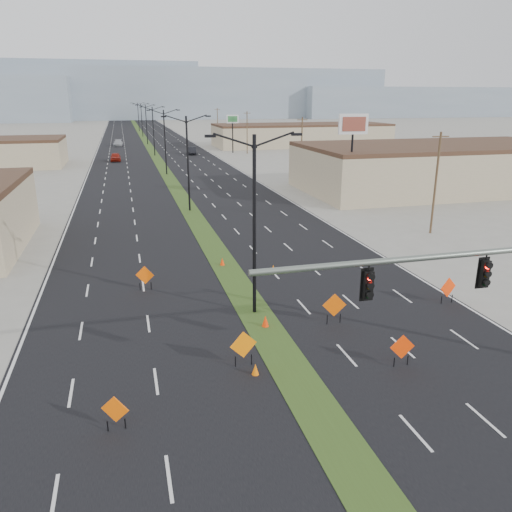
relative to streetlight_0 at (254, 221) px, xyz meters
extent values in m
plane|color=gray|center=(0.00, -12.00, -5.42)|extent=(600.00, 600.00, 0.00)
cube|color=black|center=(0.00, 88.00, -5.42)|extent=(25.00, 400.00, 0.02)
cube|color=#344C1B|center=(0.00, 88.00, -5.42)|extent=(2.00, 400.00, 0.04)
cube|color=tan|center=(34.00, 33.00, -2.67)|extent=(36.00, 18.00, 5.50)
cube|color=tan|center=(38.00, 98.00, -2.92)|extent=(44.00, 16.00, 5.00)
cube|color=gray|center=(40.00, 288.00, 8.58)|extent=(220.00, 50.00, 28.00)
cube|color=gray|center=(180.00, 278.00, 3.58)|extent=(160.00, 50.00, 18.00)
cube|color=gray|center=(-30.00, 308.00, 10.58)|extent=(140.00, 50.00, 32.00)
cylinder|color=slate|center=(5.20, -10.00, 0.68)|extent=(16.00, 0.24, 0.24)
cube|color=black|center=(1.70, -10.00, -0.20)|extent=(0.50, 0.28, 1.30)
sphere|color=#FF0C05|center=(1.70, -10.16, 0.15)|extent=(0.22, 0.22, 0.22)
cube|color=black|center=(6.70, -10.00, -0.20)|extent=(0.50, 0.28, 1.30)
sphere|color=#FF0C05|center=(6.70, -10.16, 0.15)|extent=(0.22, 0.22, 0.22)
cylinder|color=black|center=(0.00, 0.00, -0.42)|extent=(0.20, 0.20, 10.00)
cube|color=black|center=(-2.30, 0.00, 4.53)|extent=(0.55, 0.24, 0.14)
cube|color=black|center=(2.30, 0.00, 4.53)|extent=(0.55, 0.24, 0.14)
cylinder|color=black|center=(0.00, 28.00, -0.42)|extent=(0.20, 0.20, 10.00)
cube|color=black|center=(-2.30, 28.00, 4.53)|extent=(0.55, 0.24, 0.14)
cube|color=black|center=(2.30, 28.00, 4.53)|extent=(0.55, 0.24, 0.14)
cylinder|color=black|center=(0.00, 56.00, -0.42)|extent=(0.20, 0.20, 10.00)
cube|color=black|center=(-2.30, 56.00, 4.53)|extent=(0.55, 0.24, 0.14)
cube|color=black|center=(2.30, 56.00, 4.53)|extent=(0.55, 0.24, 0.14)
cylinder|color=black|center=(0.00, 84.00, -0.42)|extent=(0.20, 0.20, 10.00)
cube|color=black|center=(-2.30, 84.00, 4.53)|extent=(0.55, 0.24, 0.14)
cube|color=black|center=(2.30, 84.00, 4.53)|extent=(0.55, 0.24, 0.14)
cylinder|color=black|center=(0.00, 112.00, -0.42)|extent=(0.20, 0.20, 10.00)
cube|color=black|center=(-2.30, 112.00, 4.53)|extent=(0.55, 0.24, 0.14)
cube|color=black|center=(2.30, 112.00, 4.53)|extent=(0.55, 0.24, 0.14)
cylinder|color=black|center=(0.00, 140.00, -0.42)|extent=(0.20, 0.20, 10.00)
cube|color=black|center=(-2.30, 140.00, 4.53)|extent=(0.55, 0.24, 0.14)
cube|color=black|center=(2.30, 140.00, 4.53)|extent=(0.55, 0.24, 0.14)
cylinder|color=black|center=(0.00, 168.00, -0.42)|extent=(0.20, 0.20, 10.00)
cube|color=black|center=(-2.30, 168.00, 4.53)|extent=(0.55, 0.24, 0.14)
cube|color=black|center=(2.30, 168.00, 4.53)|extent=(0.55, 0.24, 0.14)
cylinder|color=#4C3823|center=(20.00, 13.00, -0.92)|extent=(0.20, 0.20, 9.00)
cube|color=#4C3823|center=(20.00, 13.00, 3.18)|extent=(1.60, 0.10, 0.10)
cylinder|color=#4C3823|center=(20.00, 48.00, -0.92)|extent=(0.20, 0.20, 9.00)
cube|color=#4C3823|center=(20.00, 48.00, 3.18)|extent=(1.60, 0.10, 0.10)
cylinder|color=#4C3823|center=(20.00, 83.00, -0.92)|extent=(0.20, 0.20, 9.00)
cube|color=#4C3823|center=(20.00, 83.00, 3.18)|extent=(1.60, 0.10, 0.10)
cylinder|color=#4C3823|center=(20.00, 118.00, -0.92)|extent=(0.20, 0.20, 9.00)
cube|color=#4C3823|center=(20.00, 118.00, 3.18)|extent=(1.60, 0.10, 0.10)
imported|color=maroon|center=(-8.02, 76.18, -4.61)|extent=(1.96, 4.76, 1.61)
imported|color=black|center=(8.02, 84.53, -4.63)|extent=(2.17, 4.94, 1.58)
imported|color=#A7AAB0|center=(-7.53, 108.76, -4.64)|extent=(2.45, 5.49, 1.56)
cube|color=#F95C05|center=(-7.64, -9.00, -4.52)|extent=(1.00, 0.47, 1.08)
cylinder|color=black|center=(-7.95, -9.00, -5.19)|extent=(0.05, 0.05, 0.45)
cylinder|color=black|center=(-7.32, -9.00, -5.19)|extent=(0.05, 0.05, 0.45)
cube|color=orange|center=(-2.00, -5.67, -4.33)|extent=(1.30, 0.25, 1.31)
cylinder|color=black|center=(-2.38, -5.67, -5.15)|extent=(0.05, 0.05, 0.54)
cylinder|color=black|center=(-1.62, -5.67, -5.15)|extent=(0.05, 0.05, 0.54)
cube|color=#FF5A05|center=(-5.87, 5.22, -4.42)|extent=(1.14, 0.46, 1.20)
cylinder|color=black|center=(-6.22, 5.22, -5.17)|extent=(0.05, 0.05, 0.50)
cylinder|color=black|center=(-5.52, 5.22, -5.17)|extent=(0.05, 0.05, 0.50)
cube|color=#E45304|center=(3.81, -2.53, -4.33)|extent=(1.31, 0.24, 1.31)
cylinder|color=black|center=(3.43, -2.53, -5.15)|extent=(0.05, 0.05, 0.55)
cylinder|color=black|center=(4.19, -2.53, -5.15)|extent=(0.05, 0.05, 0.55)
cube|color=#F53805|center=(4.99, -7.54, -4.43)|extent=(1.19, 0.13, 1.19)
cylinder|color=black|center=(4.64, -7.54, -5.17)|extent=(0.05, 0.05, 0.49)
cylinder|color=black|center=(5.33, -7.54, -5.17)|extent=(0.05, 0.05, 0.49)
cube|color=#FF3605|center=(11.50, -1.65, -4.40)|extent=(1.20, 0.32, 1.23)
cylinder|color=black|center=(11.14, -1.65, -5.16)|extent=(0.05, 0.05, 0.51)
cylinder|color=black|center=(11.86, -1.65, -5.16)|extent=(0.05, 0.05, 0.51)
cone|color=orange|center=(-1.67, -6.56, -5.15)|extent=(0.39, 0.39, 0.55)
cone|color=#FF3405|center=(0.09, -2.00, -5.09)|extent=(0.51, 0.51, 0.67)
cone|color=orange|center=(3.05, 6.41, -5.15)|extent=(0.39, 0.39, 0.54)
cone|color=#FF3805|center=(-0.17, 8.72, -5.12)|extent=(0.45, 0.45, 0.60)
cylinder|color=black|center=(18.20, 26.58, -1.24)|extent=(0.24, 0.24, 8.36)
cube|color=white|center=(18.20, 26.58, 3.61)|extent=(3.32, 0.69, 2.20)
cube|color=brown|center=(18.20, 26.38, 3.61)|extent=(2.63, 0.32, 1.54)
cylinder|color=black|center=(17.33, 85.61, -2.03)|extent=(0.24, 0.24, 6.78)
cube|color=white|center=(17.33, 85.61, 1.90)|extent=(2.68, 0.41, 1.79)
cube|color=#317B3D|center=(17.33, 85.41, 1.90)|extent=(2.14, 0.10, 1.25)
camera|label=1|loc=(-6.64, -25.50, 6.38)|focal=35.00mm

